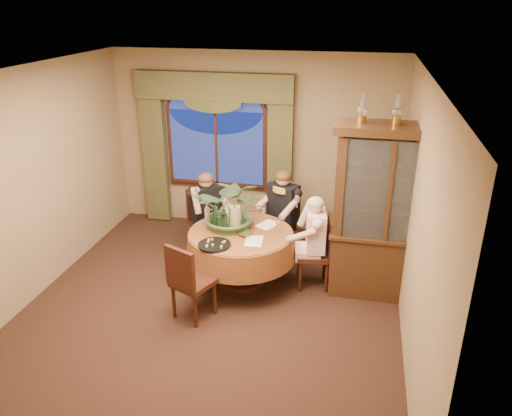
% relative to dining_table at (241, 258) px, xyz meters
% --- Properties ---
extents(floor, '(5.00, 5.00, 0.00)m').
position_rel_dining_table_xyz_m(floor, '(-0.22, -0.66, -0.38)').
color(floor, black).
rests_on(floor, ground).
extents(wall_back, '(4.50, 0.00, 4.50)m').
position_rel_dining_table_xyz_m(wall_back, '(-0.22, 1.84, 1.02)').
color(wall_back, olive).
rests_on(wall_back, ground).
extents(wall_right, '(0.00, 5.00, 5.00)m').
position_rel_dining_table_xyz_m(wall_right, '(2.03, -0.66, 1.02)').
color(wall_right, olive).
rests_on(wall_right, ground).
extents(ceiling, '(5.00, 5.00, 0.00)m').
position_rel_dining_table_xyz_m(ceiling, '(-0.22, -0.66, 2.42)').
color(ceiling, white).
rests_on(ceiling, wall_back).
extents(window, '(1.62, 0.10, 1.32)m').
position_rel_dining_table_xyz_m(window, '(-0.82, 1.77, 0.92)').
color(window, navy).
rests_on(window, wall_back).
extents(arched_transom, '(1.60, 0.06, 0.44)m').
position_rel_dining_table_xyz_m(arched_transom, '(-0.82, 1.77, 1.71)').
color(arched_transom, navy).
rests_on(arched_transom, wall_back).
extents(drapery_left, '(0.38, 0.14, 2.32)m').
position_rel_dining_table_xyz_m(drapery_left, '(-1.85, 1.72, 0.80)').
color(drapery_left, '#3F3F21').
rests_on(drapery_left, floor).
extents(drapery_right, '(0.38, 0.14, 2.32)m').
position_rel_dining_table_xyz_m(drapery_right, '(0.21, 1.72, 0.80)').
color(drapery_right, '#3F3F21').
rests_on(drapery_right, floor).
extents(swag_valance, '(2.45, 0.16, 0.42)m').
position_rel_dining_table_xyz_m(swag_valance, '(-0.82, 1.69, 1.90)').
color(swag_valance, '#3F3F21').
rests_on(swag_valance, wall_back).
extents(dining_table, '(1.48, 1.48, 0.75)m').
position_rel_dining_table_xyz_m(dining_table, '(0.00, 0.00, 0.00)').
color(dining_table, maroon).
rests_on(dining_table, floor).
extents(china_cabinet, '(1.36, 0.54, 2.20)m').
position_rel_dining_table_xyz_m(china_cabinet, '(1.77, 0.14, 0.72)').
color(china_cabinet, '#321D0F').
rests_on(china_cabinet, floor).
extents(oil_lamp_left, '(0.11, 0.11, 0.34)m').
position_rel_dining_table_xyz_m(oil_lamp_left, '(1.39, 0.14, 1.99)').
color(oil_lamp_left, '#A5722D').
rests_on(oil_lamp_left, china_cabinet).
extents(oil_lamp_center, '(0.11, 0.11, 0.34)m').
position_rel_dining_table_xyz_m(oil_lamp_center, '(1.77, 0.14, 1.99)').
color(oil_lamp_center, '#A5722D').
rests_on(oil_lamp_center, china_cabinet).
extents(oil_lamp_right, '(0.11, 0.11, 0.34)m').
position_rel_dining_table_xyz_m(oil_lamp_right, '(2.15, 0.14, 1.99)').
color(oil_lamp_right, '#A5722D').
rests_on(oil_lamp_right, china_cabinet).
extents(chair_right, '(0.48, 0.48, 0.96)m').
position_rel_dining_table_xyz_m(chair_right, '(0.92, 0.15, 0.10)').
color(chair_right, black).
rests_on(chair_right, floor).
extents(chair_back_right, '(0.51, 0.51, 0.96)m').
position_rel_dining_table_xyz_m(chair_back_right, '(0.25, 0.97, 0.10)').
color(chair_back_right, black).
rests_on(chair_back_right, floor).
extents(chair_back, '(0.59, 0.59, 0.96)m').
position_rel_dining_table_xyz_m(chair_back, '(-0.70, 0.75, 0.10)').
color(chair_back, black).
rests_on(chair_back, floor).
extents(chair_front_left, '(0.55, 0.55, 0.96)m').
position_rel_dining_table_xyz_m(chair_front_left, '(-0.37, -0.83, 0.10)').
color(chair_front_left, black).
rests_on(chair_front_left, floor).
extents(person_pink, '(0.48, 0.51, 1.25)m').
position_rel_dining_table_xyz_m(person_pink, '(0.94, 0.15, 0.25)').
color(person_pink, '#F0C2CE').
rests_on(person_pink, floor).
extents(person_back, '(0.62, 0.62, 1.28)m').
position_rel_dining_table_xyz_m(person_back, '(-0.67, 0.66, 0.26)').
color(person_back, black).
rests_on(person_back, floor).
extents(person_scarf, '(0.61, 0.59, 1.32)m').
position_rel_dining_table_xyz_m(person_scarf, '(0.41, 0.88, 0.28)').
color(person_scarf, black).
rests_on(person_scarf, floor).
extents(stoneware_vase, '(0.16, 0.16, 0.31)m').
position_rel_dining_table_xyz_m(stoneware_vase, '(-0.09, 0.09, 0.53)').
color(stoneware_vase, tan).
rests_on(stoneware_vase, dining_table).
extents(centerpiece_plant, '(0.95, 1.06, 0.82)m').
position_rel_dining_table_xyz_m(centerpiece_plant, '(-0.14, 0.15, 0.99)').
color(centerpiece_plant, '#385731').
rests_on(centerpiece_plant, dining_table).
extents(olive_bowl, '(0.16, 0.16, 0.05)m').
position_rel_dining_table_xyz_m(olive_bowl, '(0.07, -0.09, 0.40)').
color(olive_bowl, '#3E5029').
rests_on(olive_bowl, dining_table).
extents(cheese_platter, '(0.40, 0.40, 0.02)m').
position_rel_dining_table_xyz_m(cheese_platter, '(-0.22, -0.43, 0.39)').
color(cheese_platter, black).
rests_on(cheese_platter, dining_table).
extents(wine_bottle_0, '(0.07, 0.07, 0.33)m').
position_rel_dining_table_xyz_m(wine_bottle_0, '(-0.20, 0.05, 0.54)').
color(wine_bottle_0, tan).
rests_on(wine_bottle_0, dining_table).
extents(wine_bottle_1, '(0.07, 0.07, 0.33)m').
position_rel_dining_table_xyz_m(wine_bottle_1, '(-0.32, -0.04, 0.54)').
color(wine_bottle_1, black).
rests_on(wine_bottle_1, dining_table).
extents(wine_bottle_2, '(0.07, 0.07, 0.33)m').
position_rel_dining_table_xyz_m(wine_bottle_2, '(-0.18, -0.08, 0.54)').
color(wine_bottle_2, black).
rests_on(wine_bottle_2, dining_table).
extents(wine_bottle_3, '(0.07, 0.07, 0.33)m').
position_rel_dining_table_xyz_m(wine_bottle_3, '(-0.46, 0.08, 0.54)').
color(wine_bottle_3, tan).
rests_on(wine_bottle_3, dining_table).
extents(tasting_paper_0, '(0.24, 0.32, 0.00)m').
position_rel_dining_table_xyz_m(tasting_paper_0, '(0.22, -0.22, 0.38)').
color(tasting_paper_0, white).
rests_on(tasting_paper_0, dining_table).
extents(tasting_paper_1, '(0.32, 0.36, 0.00)m').
position_rel_dining_table_xyz_m(tasting_paper_1, '(0.29, 0.28, 0.38)').
color(tasting_paper_1, white).
rests_on(tasting_paper_1, dining_table).
extents(wine_glass_person_pink, '(0.07, 0.07, 0.18)m').
position_rel_dining_table_xyz_m(wine_glass_person_pink, '(0.47, 0.08, 0.46)').
color(wine_glass_person_pink, silver).
rests_on(wine_glass_person_pink, dining_table).
extents(wine_glass_person_back, '(0.07, 0.07, 0.18)m').
position_rel_dining_table_xyz_m(wine_glass_person_back, '(-0.34, 0.34, 0.46)').
color(wine_glass_person_back, silver).
rests_on(wine_glass_person_back, dining_table).
extents(wine_glass_person_scarf, '(0.07, 0.07, 0.18)m').
position_rel_dining_table_xyz_m(wine_glass_person_scarf, '(0.20, 0.43, 0.46)').
color(wine_glass_person_scarf, silver).
rests_on(wine_glass_person_scarf, dining_table).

